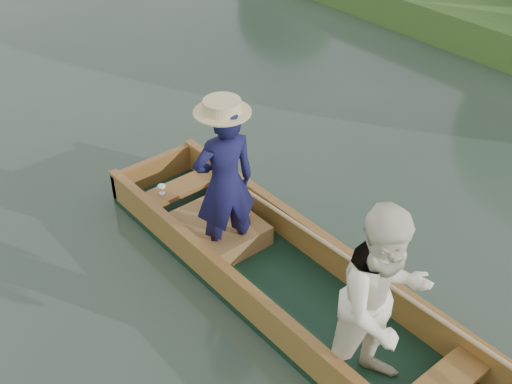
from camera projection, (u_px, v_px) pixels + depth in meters
ground at (296, 301)px, 6.11m from camera, size 120.00×120.00×0.00m
punt at (305, 268)px, 5.55m from camera, size 1.26×5.20×1.84m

